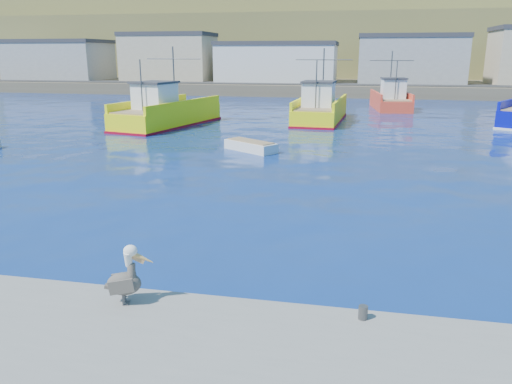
% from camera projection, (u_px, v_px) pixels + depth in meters
% --- Properties ---
extents(ground, '(260.00, 260.00, 0.00)m').
position_uv_depth(ground, '(256.00, 265.00, 14.46)').
color(ground, navy).
rests_on(ground, ground).
extents(dock_bollards, '(36.20, 0.20, 0.30)m').
position_uv_depth(dock_bollards, '(252.00, 302.00, 10.96)').
color(dock_bollards, '#4C4C4C').
rests_on(dock_bollards, dock).
extents(far_shore, '(200.00, 81.00, 24.00)m').
position_uv_depth(far_shore, '(349.00, 40.00, 115.19)').
color(far_shore, brown).
rests_on(far_shore, ground).
extents(trawler_yellow_a, '(6.41, 12.23, 6.56)m').
position_uv_depth(trawler_yellow_a, '(166.00, 113.00, 42.02)').
color(trawler_yellow_a, '#FEFA0E').
rests_on(trawler_yellow_a, ground).
extents(trawler_yellow_b, '(5.11, 11.01, 6.45)m').
position_uv_depth(trawler_yellow_b, '(320.00, 110.00, 44.74)').
color(trawler_yellow_b, '#FEFA0E').
rests_on(trawler_yellow_b, ground).
extents(boat_orange, '(4.72, 9.31, 6.17)m').
position_uv_depth(boat_orange, '(391.00, 99.00, 54.58)').
color(boat_orange, '#F24329').
rests_on(boat_orange, ground).
extents(skiff_mid, '(3.73, 3.14, 0.79)m').
position_uv_depth(skiff_mid, '(251.00, 147.00, 31.33)').
color(skiff_mid, silver).
rests_on(skiff_mid, ground).
extents(pelican, '(1.12, 0.63, 1.39)m').
position_uv_depth(pelican, '(126.00, 279.00, 11.06)').
color(pelican, '#595451').
rests_on(pelican, dock).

